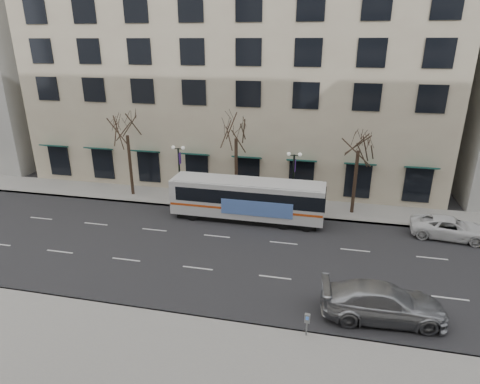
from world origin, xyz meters
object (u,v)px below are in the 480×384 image
(pay_station, at_px, (307,320))
(silver_car, at_px, (383,302))
(city_bus, at_px, (248,199))
(tree_far_right, at_px, (359,139))
(lamp_post_right, at_px, (293,179))
(lamp_post_left, at_px, (179,171))
(tree_far_left, at_px, (126,125))
(tree_far_mid, at_px, (236,127))
(white_pickup, at_px, (450,228))

(pay_station, bearing_deg, silver_car, 35.35)
(city_bus, bearing_deg, silver_car, -48.38)
(tree_far_right, relative_size, lamp_post_right, 1.55)
(tree_far_right, relative_size, lamp_post_left, 1.55)
(pay_station, bearing_deg, lamp_post_left, 130.80)
(lamp_post_left, xyz_separation_m, lamp_post_right, (10.00, 0.00, 0.00))
(tree_far_left, distance_m, tree_far_mid, 10.00)
(tree_far_left, distance_m, tree_far_right, 20.00)
(white_pickup, height_order, pay_station, white_pickup)
(lamp_post_right, xyz_separation_m, pay_station, (2.20, -15.50, -1.90))
(tree_far_right, xyz_separation_m, city_bus, (-8.32, -3.00, -4.60))
(pay_station, bearing_deg, lamp_post_right, 100.67)
(silver_car, xyz_separation_m, pay_station, (-3.78, -2.43, 0.11))
(tree_far_mid, relative_size, lamp_post_right, 1.64)
(city_bus, height_order, pay_station, city_bus)
(lamp_post_left, xyz_separation_m, silver_car, (15.98, -13.07, -2.02))
(lamp_post_left, bearing_deg, city_bus, -19.83)
(tree_far_left, bearing_deg, pay_station, -43.10)
(silver_car, bearing_deg, pay_station, 118.56)
(tree_far_right, xyz_separation_m, pay_station, (-2.79, -16.10, -5.38))
(white_pickup, bearing_deg, tree_far_right, 72.83)
(tree_far_right, xyz_separation_m, lamp_post_right, (-4.99, -0.60, -3.48))
(silver_car, distance_m, white_pickup, 12.23)
(lamp_post_left, bearing_deg, tree_far_right, 2.29)
(tree_far_right, bearing_deg, pay_station, -99.84)
(white_pickup, bearing_deg, pay_station, 149.82)
(tree_far_left, height_order, pay_station, tree_far_left)
(tree_far_mid, distance_m, silver_car, 18.53)
(tree_far_left, relative_size, lamp_post_left, 1.60)
(tree_far_right, height_order, white_pickup, tree_far_right)
(tree_far_left, height_order, city_bus, tree_far_left)
(white_pickup, xyz_separation_m, pay_station, (-9.63, -13.18, 0.28))
(tree_far_left, relative_size, lamp_post_right, 1.60)
(lamp_post_left, xyz_separation_m, pay_station, (12.20, -15.50, -1.90))
(lamp_post_right, xyz_separation_m, city_bus, (-3.33, -2.40, -1.12))
(pay_station, bearing_deg, tree_far_right, 82.75)
(tree_far_left, height_order, tree_far_mid, tree_far_mid)
(lamp_post_left, relative_size, silver_car, 0.81)
(lamp_post_left, relative_size, white_pickup, 0.95)
(tree_far_right, distance_m, lamp_post_right, 6.11)
(lamp_post_left, bearing_deg, silver_car, -39.28)
(lamp_post_left, height_order, white_pickup, lamp_post_left)
(lamp_post_left, bearing_deg, tree_far_left, 173.17)
(lamp_post_right, bearing_deg, lamp_post_left, 180.00)
(city_bus, bearing_deg, lamp_post_right, 36.30)
(white_pickup, distance_m, pay_station, 16.32)
(lamp_post_left, bearing_deg, white_pickup, -6.08)
(tree_far_mid, xyz_separation_m, silver_car, (10.99, -13.67, -5.98))
(silver_car, bearing_deg, white_pickup, -32.76)
(lamp_post_right, distance_m, white_pickup, 12.25)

